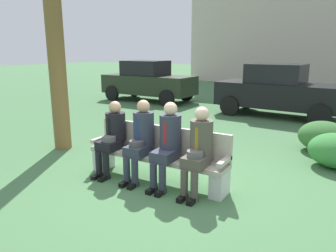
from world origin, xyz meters
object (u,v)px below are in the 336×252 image
object	(u,v)px
park_bench	(158,154)
seated_man_centerleft	(141,137)
shrub_mid_lawn	(324,136)
seated_man_centerright	(168,141)
parked_car_far	(279,91)
seated_man_leftmost	(112,134)
seated_man_rightmost	(199,147)
parked_car_near	(148,81)

from	to	relation	value
park_bench	seated_man_centerleft	xyz separation A→B (m)	(-0.24, -0.13, 0.30)
park_bench	shrub_mid_lawn	size ratio (longest dim) A/B	2.36
seated_man_centerleft	seated_man_centerright	distance (m)	0.51
seated_man_centerleft	parked_car_far	size ratio (longest dim) A/B	0.33
seated_man_centerleft	seated_man_centerright	world-z (taller)	seated_man_centerright
shrub_mid_lawn	seated_man_leftmost	bearing A→B (deg)	-133.01
seated_man_leftmost	seated_man_rightmost	size ratio (longest dim) A/B	0.96
shrub_mid_lawn	parked_car_far	world-z (taller)	parked_car_far
seated_man_centerleft	parked_car_near	xyz separation A→B (m)	(-4.66, 7.15, 0.10)
seated_man_centerright	shrub_mid_lawn	world-z (taller)	seated_man_centerright
shrub_mid_lawn	park_bench	bearing A→B (deg)	-125.33
parked_car_far	seated_man_leftmost	bearing A→B (deg)	-101.73
seated_man_leftmost	parked_car_near	bearing A→B (deg)	119.64
seated_man_centerright	parked_car_far	bearing A→B (deg)	87.65
seated_man_rightmost	parked_car_far	size ratio (longest dim) A/B	0.33
seated_man_centerright	shrub_mid_lawn	bearing A→B (deg)	59.12
shrub_mid_lawn	seated_man_centerleft	bearing A→B (deg)	-126.98
seated_man_centerright	seated_man_rightmost	size ratio (longest dim) A/B	1.02
shrub_mid_lawn	parked_car_near	bearing A→B (deg)	151.26
seated_man_rightmost	shrub_mid_lawn	distance (m)	3.57
seated_man_leftmost	seated_man_centerleft	world-z (taller)	seated_man_centerleft
seated_man_centerleft	parked_car_far	world-z (taller)	parked_car_far
seated_man_centerright	shrub_mid_lawn	distance (m)	3.80
seated_man_centerleft	parked_car_far	distance (m)	6.63
park_bench	parked_car_far	distance (m)	6.49
seated_man_centerleft	seated_man_centerright	bearing A→B (deg)	0.71
seated_man_centerright	parked_car_near	world-z (taller)	parked_car_near
seated_man_centerleft	parked_car_near	world-z (taller)	parked_car_near
park_bench	shrub_mid_lawn	bearing A→B (deg)	54.67
shrub_mid_lawn	parked_car_near	world-z (taller)	parked_car_near
seated_man_leftmost	seated_man_rightmost	world-z (taller)	seated_man_rightmost
seated_man_rightmost	shrub_mid_lawn	bearing A→B (deg)	66.54
park_bench	parked_car_near	size ratio (longest dim) A/B	0.62
parked_car_far	seated_man_centerright	bearing A→B (deg)	-92.35
seated_man_rightmost	parked_car_near	bearing A→B (deg)	128.55
seated_man_leftmost	seated_man_centerright	world-z (taller)	seated_man_centerright
parked_car_far	shrub_mid_lawn	bearing A→B (deg)	-63.40
seated_man_centerleft	seated_man_leftmost	bearing A→B (deg)	-179.32
seated_man_leftmost	parked_car_far	bearing A→B (deg)	78.27
seated_man_leftmost	parked_car_far	xyz separation A→B (m)	(1.37, 6.59, 0.13)
seated_man_rightmost	parked_car_far	world-z (taller)	parked_car_far
parked_car_near	parked_car_far	size ratio (longest dim) A/B	0.98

